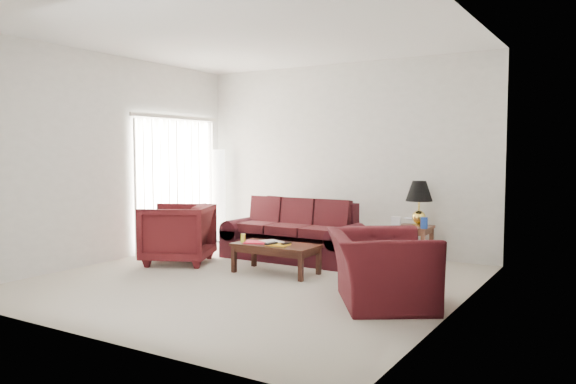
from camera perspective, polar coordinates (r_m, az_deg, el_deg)
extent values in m
plane|color=beige|center=(7.06, -3.63, -8.95)|extent=(5.00, 5.00, 0.00)
cube|color=silver|center=(9.43, -11.22, 0.89)|extent=(0.10, 2.00, 2.16)
cube|color=black|center=(9.15, -1.22, -1.69)|extent=(0.43, 0.29, 0.41)
cube|color=silver|center=(8.25, 10.91, -2.93)|extent=(0.13, 0.06, 0.13)
cylinder|color=navy|center=(8.02, 13.66, -3.07)|extent=(0.12, 0.12, 0.16)
cube|color=silver|center=(8.46, 12.24, -2.66)|extent=(0.14, 0.17, 0.05)
imported|color=#400E11|center=(8.21, -11.14, -4.17)|extent=(1.23, 1.22, 0.85)
imported|color=#3B0D12|center=(5.98, 9.40, -7.69)|extent=(1.49, 1.53, 0.76)
cube|color=red|center=(7.47, -3.25, -5.12)|extent=(0.36, 0.31, 0.02)
cube|color=silver|center=(7.50, -1.69, -5.08)|extent=(0.37, 0.34, 0.02)
cube|color=yellow|center=(7.26, -1.02, -5.38)|extent=(0.30, 0.23, 0.02)
cube|color=black|center=(7.24, -1.73, -5.24)|extent=(0.10, 0.20, 0.02)
cube|color=black|center=(7.26, -0.18, -5.23)|extent=(0.07, 0.16, 0.02)
cylinder|color=yellow|center=(7.53, -4.58, -4.68)|extent=(0.07, 0.07, 0.11)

